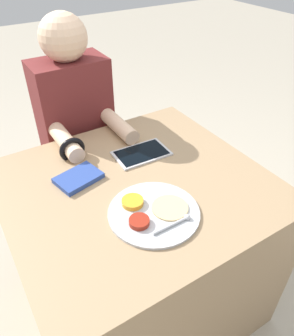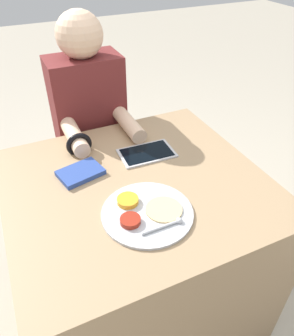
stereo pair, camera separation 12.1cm
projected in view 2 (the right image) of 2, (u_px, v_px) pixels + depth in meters
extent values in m
plane|color=#B2A893|center=(139.00, 296.00, 1.70)|extent=(12.00, 12.00, 0.00)
cube|color=#9E7F5B|center=(138.00, 248.00, 1.47)|extent=(0.97, 0.89, 0.77)
cylinder|color=#B7BABF|center=(147.00, 213.00, 1.10)|extent=(0.31, 0.31, 0.01)
cylinder|color=gold|center=(128.00, 200.00, 1.13)|extent=(0.08, 0.08, 0.02)
cylinder|color=maroon|center=(130.00, 220.00, 1.05)|extent=(0.07, 0.07, 0.02)
cylinder|color=#DBBC7F|center=(164.00, 209.00, 1.10)|extent=(0.13, 0.13, 0.01)
cylinder|color=#B7BABF|center=(161.00, 227.00, 1.03)|extent=(0.13, 0.01, 0.01)
sphere|color=#B7BABF|center=(179.00, 221.00, 1.06)|extent=(0.02, 0.02, 0.02)
cube|color=silver|center=(81.00, 174.00, 1.27)|extent=(0.18, 0.15, 0.01)
cube|color=#28428E|center=(81.00, 173.00, 1.27)|extent=(0.19, 0.15, 0.02)
cube|color=#B7B7BC|center=(147.00, 153.00, 1.38)|extent=(0.24, 0.15, 0.01)
cube|color=black|center=(147.00, 152.00, 1.38)|extent=(0.21, 0.14, 0.00)
cube|color=black|center=(99.00, 197.00, 1.99)|extent=(0.31, 0.22, 0.44)
cube|color=maroon|center=(89.00, 119.00, 1.66)|extent=(0.34, 0.20, 0.63)
sphere|color=beige|center=(79.00, 35.00, 1.42)|extent=(0.21, 0.21, 0.21)
cylinder|color=beige|center=(74.00, 136.00, 1.44)|extent=(0.07, 0.27, 0.07)
cylinder|color=beige|center=(128.00, 124.00, 1.52)|extent=(0.07, 0.27, 0.07)
torus|color=black|center=(79.00, 145.00, 1.38)|extent=(0.11, 0.02, 0.11)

